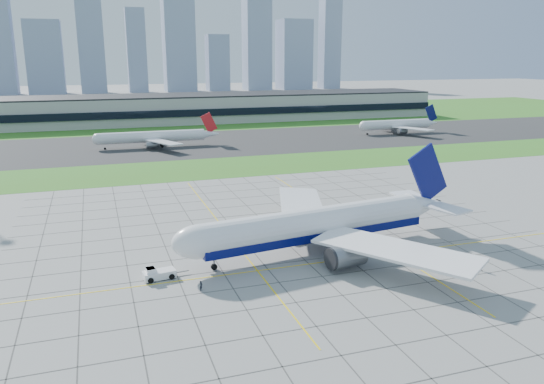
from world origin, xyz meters
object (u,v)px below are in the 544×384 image
object	(u,v)px
crew_near	(201,286)
distant_jet_1	(154,137)
crew_far	(482,267)
airliner	(317,225)
distant_jet_2	(397,124)
pushback_tug	(158,274)

from	to	relation	value
crew_near	distant_jet_1	bearing A→B (deg)	28.18
crew_far	airliner	bearing A→B (deg)	149.92
airliner	crew_far	bearing A→B (deg)	-46.27
distant_jet_2	pushback_tug	bearing A→B (deg)	-133.16
crew_far	pushback_tug	bearing A→B (deg)	173.10
pushback_tug	distant_jet_2	bearing A→B (deg)	38.91
crew_near	distant_jet_2	bearing A→B (deg)	-8.76
crew_near	distant_jet_2	xyz separation A→B (m)	(129.59, 151.80, 3.63)
airliner	distant_jet_1	world-z (taller)	airliner
pushback_tug	crew_near	xyz separation A→B (m)	(6.18, -7.00, -0.13)
airliner	crew_far	xyz separation A→B (m)	(23.88, -18.89, -4.50)
pushback_tug	crew_near	bearing A→B (deg)	-56.52
distant_jet_2	distant_jet_1	bearing A→B (deg)	-178.16
airliner	crew_near	size ratio (longest dim) A/B	36.24
crew_far	crew_near	bearing A→B (deg)	179.02
pushback_tug	crew_far	world-z (taller)	pushback_tug
crew_near	distant_jet_2	distance (m)	199.62
crew_far	distant_jet_1	bearing A→B (deg)	112.65
airliner	distant_jet_1	bearing A→B (deg)	88.77
pushback_tug	distant_jet_1	distance (m)	141.81
pushback_tug	distant_jet_1	xyz separation A→B (m)	(15.33, 140.94, 3.50)
crew_near	distant_jet_1	distance (m)	148.26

